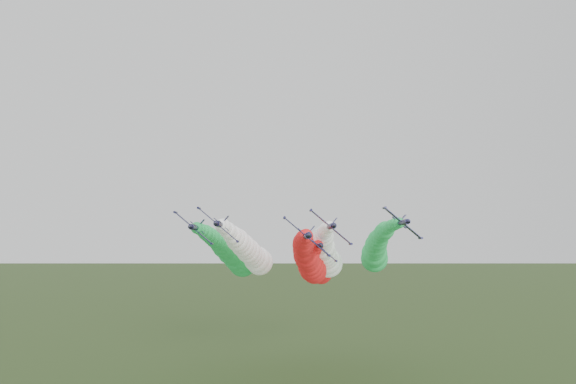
# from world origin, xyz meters

# --- Properties ---
(jet_lead) EXTENTS (12.63, 72.26, 15.13)m
(jet_lead) POSITION_xyz_m (2.38, 41.14, 31.76)
(jet_lead) COLOR #111133
(jet_lead) RESTS_ON ground
(jet_inner_left) EXTENTS (13.13, 72.76, 15.63)m
(jet_inner_left) POSITION_xyz_m (-12.42, 53.75, 33.73)
(jet_inner_left) COLOR #111133
(jet_inner_left) RESTS_ON ground
(jet_inner_right) EXTENTS (13.33, 72.96, 15.83)m
(jet_inner_right) POSITION_xyz_m (7.45, 53.28, 33.10)
(jet_inner_right) COLOR #111133
(jet_inner_right) RESTS_ON ground
(jet_outer_left) EXTENTS (13.61, 73.24, 16.12)m
(jet_outer_left) POSITION_xyz_m (-17.38, 63.06, 32.86)
(jet_outer_left) COLOR #111133
(jet_outer_left) RESTS_ON ground
(jet_outer_right) EXTENTS (13.45, 73.07, 15.95)m
(jet_outer_right) POSITION_xyz_m (22.47, 64.03, 34.15)
(jet_outer_right) COLOR #111133
(jet_outer_right) RESTS_ON ground
(jet_trail) EXTENTS (12.86, 72.49, 15.36)m
(jet_trail) POSITION_xyz_m (6.34, 67.60, 29.91)
(jet_trail) COLOR #111133
(jet_trail) RESTS_ON ground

